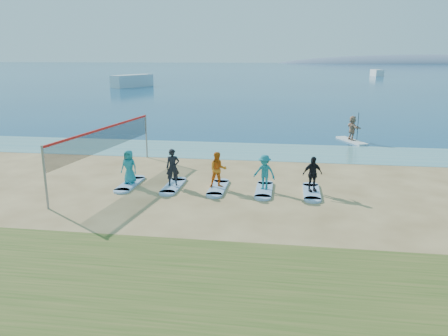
# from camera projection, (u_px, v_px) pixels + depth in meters

# --- Properties ---
(ground) EXTENTS (600.00, 600.00, 0.00)m
(ground) POSITION_uv_depth(u_px,v_px,m) (254.00, 210.00, 16.70)
(ground) COLOR tan
(ground) RESTS_ON ground
(shallow_water) EXTENTS (600.00, 600.00, 0.00)m
(shallow_water) POSITION_uv_depth(u_px,v_px,m) (268.00, 152.00, 26.74)
(shallow_water) COLOR teal
(shallow_water) RESTS_ON ground
(ocean) EXTENTS (600.00, 600.00, 0.00)m
(ocean) POSITION_uv_depth(u_px,v_px,m) (287.00, 70.00, 169.86)
(ocean) COLOR navy
(ocean) RESTS_ON ground
(island_ridge) EXTENTS (220.00, 56.00, 18.00)m
(island_ridge) POSITION_uv_depth(u_px,v_px,m) (433.00, 64.00, 290.42)
(island_ridge) COLOR slate
(island_ridge) RESTS_ON ground
(volleyball_net) EXTENTS (1.14, 9.03, 2.50)m
(volleyball_net) POSITION_uv_depth(u_px,v_px,m) (105.00, 139.00, 20.59)
(volleyball_net) COLOR gray
(volleyball_net) RESTS_ON ground
(paddleboard) EXTENTS (1.85, 3.03, 0.12)m
(paddleboard) POSITION_uv_depth(u_px,v_px,m) (351.00, 141.00, 29.83)
(paddleboard) COLOR silver
(paddleboard) RESTS_ON ground
(paddleboarder) EXTENTS (1.03, 1.60, 1.65)m
(paddleboarder) POSITION_uv_depth(u_px,v_px,m) (352.00, 128.00, 29.61)
(paddleboarder) COLOR tan
(paddleboarder) RESTS_ON paddleboard
(boat_offshore_a) EXTENTS (5.83, 8.97, 2.19)m
(boat_offshore_a) POSITION_uv_depth(u_px,v_px,m) (133.00, 87.00, 80.20)
(boat_offshore_a) COLOR silver
(boat_offshore_a) RESTS_ON ground
(boat_offshore_b) EXTENTS (2.75, 6.07, 1.73)m
(boat_offshore_b) POSITION_uv_depth(u_px,v_px,m) (377.00, 76.00, 121.45)
(boat_offshore_b) COLOR silver
(boat_offshore_b) RESTS_ON ground
(surfboard_0) EXTENTS (0.70, 2.20, 0.09)m
(surfboard_0) POSITION_uv_depth(u_px,v_px,m) (130.00, 184.00, 19.90)
(surfboard_0) COLOR #8DB0DA
(surfboard_0) RESTS_ON ground
(student_0) EXTENTS (0.81, 0.58, 1.54)m
(student_0) POSITION_uv_depth(u_px,v_px,m) (129.00, 167.00, 19.70)
(student_0) COLOR teal
(student_0) RESTS_ON surfboard_0
(surfboard_1) EXTENTS (0.70, 2.20, 0.09)m
(surfboard_1) POSITION_uv_depth(u_px,v_px,m) (173.00, 186.00, 19.62)
(surfboard_1) COLOR #8DB0DA
(surfboard_1) RESTS_ON ground
(student_1) EXTENTS (0.70, 0.57, 1.65)m
(student_1) POSITION_uv_depth(u_px,v_px,m) (173.00, 167.00, 19.40)
(student_1) COLOR black
(student_1) RESTS_ON surfboard_1
(surfboard_2) EXTENTS (0.70, 2.20, 0.09)m
(surfboard_2) POSITION_uv_depth(u_px,v_px,m) (218.00, 188.00, 19.33)
(surfboard_2) COLOR #8DB0DA
(surfboard_2) RESTS_ON ground
(student_2) EXTENTS (0.91, 0.80, 1.58)m
(student_2) POSITION_uv_depth(u_px,v_px,m) (218.00, 170.00, 19.12)
(student_2) COLOR orange
(student_2) RESTS_ON surfboard_2
(surfboard_3) EXTENTS (0.70, 2.20, 0.09)m
(surfboard_3) POSITION_uv_depth(u_px,v_px,m) (264.00, 190.00, 19.04)
(surfboard_3) COLOR #8DB0DA
(surfboard_3) RESTS_ON ground
(student_3) EXTENTS (1.12, 0.86, 1.52)m
(student_3) POSITION_uv_depth(u_px,v_px,m) (264.00, 172.00, 18.83)
(student_3) COLOR #1A7481
(student_3) RESTS_ON surfboard_3
(surfboard_4) EXTENTS (0.70, 2.20, 0.09)m
(surfboard_4) POSITION_uv_depth(u_px,v_px,m) (311.00, 192.00, 18.75)
(surfboard_4) COLOR #8DB0DA
(surfboard_4) RESTS_ON ground
(student_4) EXTENTS (0.96, 0.69, 1.52)m
(student_4) POSITION_uv_depth(u_px,v_px,m) (312.00, 174.00, 18.55)
(student_4) COLOR black
(student_4) RESTS_ON surfboard_4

